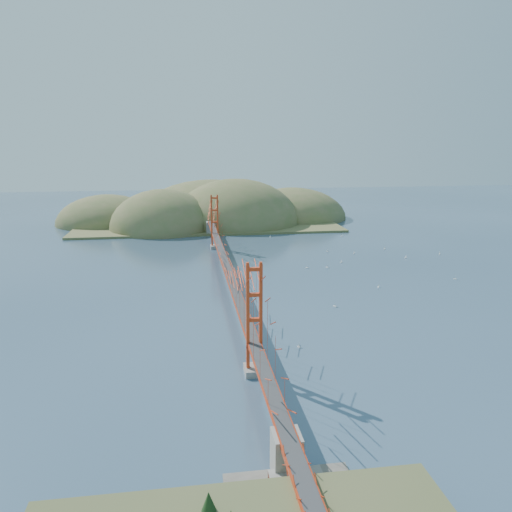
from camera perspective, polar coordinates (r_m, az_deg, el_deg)
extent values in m
plane|color=#2F465F|center=(80.09, -3.26, -3.70)|extent=(320.00, 320.00, 0.00)
cube|color=gray|center=(52.15, -0.20, -12.91)|extent=(2.00, 2.40, 0.70)
cube|color=gray|center=(108.98, -4.69, 1.05)|extent=(2.00, 2.40, 0.70)
cube|color=#B83214|center=(79.19, -3.29, -1.41)|extent=(1.40, 92.00, 0.16)
cube|color=#B83214|center=(79.24, -3.29, -1.55)|extent=(1.33, 92.00, 0.24)
cube|color=#38383A|center=(79.17, -3.29, -1.34)|extent=(1.19, 92.00, 0.03)
cube|color=gray|center=(37.88, 3.51, -21.73)|extent=(2.00, 2.20, 3.30)
cube|color=gray|center=(124.41, -5.19, 3.19)|extent=(2.20, 2.60, 3.30)
cube|color=#B83214|center=(32.22, 5.96, -25.33)|extent=(1.40, 12.00, 0.16)
cube|color=#B83214|center=(32.38, 5.95, -25.67)|extent=(1.33, 12.00, 0.30)
cube|color=gray|center=(34.88, 4.99, -25.67)|extent=(0.50, 0.70, 2.95)
cube|color=gray|center=(36.41, 4.20, -23.73)|extent=(0.50, 0.70, 2.95)
cube|color=#59544C|center=(36.86, 4.35, -25.87)|extent=(9.00, 6.00, 0.24)
cube|color=maroon|center=(37.16, 4.77, -24.53)|extent=(3.70, 2.30, 0.75)
cube|color=gray|center=(36.90, 4.78, -24.01)|extent=(3.70, 2.30, 0.10)
cylinder|color=white|center=(36.63, 4.80, -23.45)|extent=(0.03, 0.03, 1.00)
cone|color=black|center=(31.06, 1.00, -26.38)|extent=(0.77, 0.77, 1.10)
cone|color=black|center=(32.40, -14.95, -25.24)|extent=(0.59, 0.59, 0.84)
cube|color=olive|center=(142.36, -5.60, 3.89)|extent=(70.00, 40.00, 0.60)
ellipsoid|color=olive|center=(134.47, -10.54, 3.06)|extent=(28.00, 28.00, 21.00)
ellipsoid|color=olive|center=(141.04, -2.30, 3.75)|extent=(36.00, 36.00, 25.00)
ellipsoid|color=olive|center=(151.72, 4.17, 4.40)|extent=(32.00, 32.00, 18.00)
ellipsoid|color=olive|center=(147.75, -16.61, 3.64)|extent=(28.00, 28.00, 16.00)
ellipsoid|color=olive|center=(156.31, -5.12, 4.64)|extent=(44.00, 44.00, 22.00)
cube|color=white|center=(111.22, 14.49, 0.77)|extent=(0.56, 0.61, 0.11)
cylinder|color=white|center=(111.15, 14.50, 0.94)|extent=(0.02, 0.02, 0.68)
cube|color=white|center=(109.81, 20.24, 0.21)|extent=(0.55, 0.57, 0.11)
cylinder|color=white|center=(109.74, 20.26, 0.37)|extent=(0.02, 0.02, 0.65)
cube|color=white|center=(91.33, 21.80, -2.47)|extent=(0.51, 0.56, 0.10)
cylinder|color=white|center=(91.25, 21.82, -2.28)|extent=(0.02, 0.02, 0.62)
cube|color=white|center=(104.24, 16.74, -0.20)|extent=(0.55, 0.27, 0.10)
cylinder|color=white|center=(104.18, 16.75, -0.05)|extent=(0.02, 0.02, 0.57)
cube|color=white|center=(106.56, 8.17, 0.52)|extent=(0.48, 0.54, 0.10)
cylinder|color=white|center=(106.49, 8.18, 0.68)|extent=(0.02, 0.02, 0.60)
cube|color=white|center=(72.20, 9.00, -5.71)|extent=(0.51, 0.59, 0.11)
cylinder|color=white|center=(72.10, 9.01, -5.47)|extent=(0.02, 0.02, 0.64)
cube|color=white|center=(58.34, 4.93, -10.32)|extent=(0.33, 0.51, 0.09)
cylinder|color=white|center=(58.24, 4.94, -10.08)|extent=(0.01, 0.01, 0.53)
cube|color=white|center=(121.26, 1.64, 2.20)|extent=(0.49, 0.37, 0.09)
cylinder|color=white|center=(121.21, 1.64, 2.32)|extent=(0.01, 0.01, 0.52)
cube|color=white|center=(97.54, 9.72, -0.73)|extent=(0.56, 0.42, 0.10)
cylinder|color=white|center=(97.47, 9.73, -0.56)|extent=(0.02, 0.02, 0.59)
cube|color=white|center=(82.78, 13.82, -3.46)|extent=(0.24, 0.55, 0.10)
cylinder|color=white|center=(82.70, 13.83, -3.27)|extent=(0.02, 0.02, 0.58)
cube|color=white|center=(93.39, 8.14, -1.29)|extent=(0.51, 0.63, 0.11)
cylinder|color=white|center=(93.31, 8.15, -1.09)|extent=(0.02, 0.02, 0.67)
cube|color=white|center=(92.66, 5.86, -1.35)|extent=(0.57, 0.50, 0.10)
cylinder|color=white|center=(92.58, 5.86, -1.16)|extent=(0.02, 0.02, 0.63)
cube|color=white|center=(105.75, 11.15, 0.30)|extent=(0.51, 0.46, 0.09)
cylinder|color=white|center=(105.68, 11.16, 0.45)|extent=(0.02, 0.02, 0.57)
cube|color=white|center=(123.53, 9.80, 2.22)|extent=(0.61, 0.51, 0.11)
cylinder|color=white|center=(123.46, 9.81, 2.38)|extent=(0.02, 0.02, 0.66)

